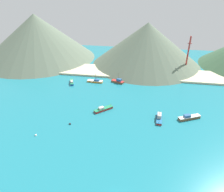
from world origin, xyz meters
TOP-DOWN VIEW (x-y plane):
  - ground at (0.00, 30.00)m, footprint 260.00×280.00m
  - fishing_boat_0 at (-14.53, 47.20)m, footprint 8.96×8.55m
  - fishing_boat_1 at (-26.63, 80.13)m, footprint 10.24×3.61m
  - fishing_boat_2 at (12.73, 43.64)m, footprint 2.87×8.93m
  - fishing_boat_4 at (26.51, 46.62)m, footprint 10.86×6.93m
  - fishing_boat_6 at (-41.06, 75.73)m, footprint 5.18×8.97m
  - fishing_boat_7 at (-12.04, 81.52)m, footprint 8.65×5.46m
  - buoy_0 at (-26.84, 33.15)m, footprint 0.99×0.99m
  - buoy_2 at (-38.14, 23.22)m, footprint 0.92×0.92m
  - beach_strip at (0.00, 99.12)m, footprint 247.00×22.04m
  - hill_west at (-85.71, 121.48)m, footprint 93.44×93.44m
  - hill_central at (4.27, 121.52)m, footprint 83.77×83.77m
  - radio_tower at (32.33, 104.89)m, footprint 2.62×2.09m

SIDE VIEW (x-z plane):
  - ground at x=0.00m, z-range -0.50..0.00m
  - buoy_2 at x=-38.14m, z-range -0.30..0.62m
  - buoy_0 at x=-26.84m, z-range -0.32..0.67m
  - beach_strip at x=0.00m, z-range 0.00..1.20m
  - fishing_boat_1 at x=-26.63m, z-range -2.09..3.52m
  - fishing_boat_0 at x=-14.53m, z-range -0.43..1.96m
  - fishing_boat_6 at x=-41.06m, z-range -0.23..1.83m
  - fishing_boat_4 at x=26.51m, z-range -0.37..2.10m
  - fishing_boat_2 at x=12.73m, z-range -1.51..3.45m
  - fishing_boat_7 at x=-12.04m, z-range -2.37..4.40m
  - radio_tower at x=32.33m, z-range 0.26..26.44m
  - hill_central at x=4.27m, z-range 0.00..31.59m
  - hill_west at x=-85.71m, z-range 0.00..35.92m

